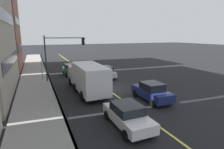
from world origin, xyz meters
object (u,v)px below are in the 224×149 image
at_px(car_silver, 105,72).
at_px(car_white, 128,115).
at_px(car_navy, 152,91).
at_px(traffic_light_mast, 62,50).
at_px(street_sign_post, 42,68).
at_px(car_green, 71,69).
at_px(truck_white, 87,77).

bearing_deg(car_silver, car_white, 164.90).
bearing_deg(car_navy, traffic_light_mast, 30.33).
height_order(car_white, car_navy, car_navy).
bearing_deg(car_silver, street_sign_post, 78.50).
bearing_deg(car_navy, car_white, 128.69).
distance_m(car_silver, street_sign_post, 8.18).
distance_m(car_green, car_navy, 14.37).
bearing_deg(traffic_light_mast, car_navy, -149.67).
bearing_deg(car_white, car_green, 1.01).
relative_size(car_white, street_sign_post, 1.57).
bearing_deg(car_navy, street_sign_post, 36.39).
xyz_separation_m(car_green, car_white, (-17.00, -0.30, -0.03)).
bearing_deg(car_green, car_navy, -161.81).
distance_m(car_green, street_sign_post, 4.63).
xyz_separation_m(car_green, car_navy, (-13.65, -4.49, 0.02)).
distance_m(traffic_light_mast, street_sign_post, 3.58).
distance_m(car_green, truck_white, 9.11).
distance_m(car_green, car_white, 17.00).
relative_size(car_navy, traffic_light_mast, 0.75).
height_order(car_silver, traffic_light_mast, traffic_light_mast).
bearing_deg(traffic_light_mast, car_green, -26.92).
relative_size(car_white, traffic_light_mast, 0.75).
xyz_separation_m(car_white, street_sign_post, (14.97, 4.37, 0.84)).
bearing_deg(car_silver, car_navy, -176.64).
xyz_separation_m(car_green, street_sign_post, (-2.04, 4.07, 0.81)).
distance_m(truck_white, traffic_light_mast, 6.51).
xyz_separation_m(car_green, car_silver, (-3.66, -3.90, 0.01)).
bearing_deg(car_white, car_navy, -51.31).
bearing_deg(car_silver, traffic_light_mast, 85.29).
xyz_separation_m(car_white, truck_white, (7.92, 0.41, 0.82)).
bearing_deg(car_green, street_sign_post, 116.56).
relative_size(car_white, car_silver, 0.96).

